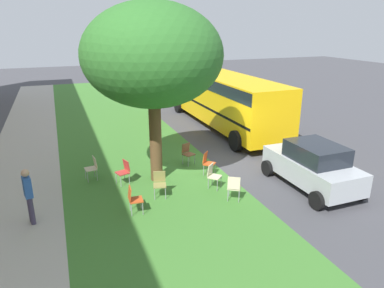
{
  "coord_description": "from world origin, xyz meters",
  "views": [
    {
      "loc": [
        -12.17,
        5.97,
        5.5
      ],
      "look_at": [
        0.45,
        1.07,
        0.88
      ],
      "focal_mm": 32.91,
      "sensor_mm": 36.0,
      "label": 1
    }
  ],
  "objects_px": {
    "chair_2": "(234,186)",
    "chair_5": "(213,174)",
    "street_tree": "(153,56)",
    "chair_1": "(92,166)",
    "chair_4": "(187,152)",
    "chair_0": "(160,182)",
    "chair_6": "(124,170)",
    "chair_7": "(133,198)",
    "pedestrian_0": "(29,194)",
    "school_bus": "(223,95)",
    "chair_3": "(208,162)",
    "parked_car": "(312,165)"
  },
  "relations": [
    {
      "from": "chair_5",
      "to": "school_bus",
      "type": "distance_m",
      "value": 8.19
    },
    {
      "from": "street_tree",
      "to": "chair_5",
      "type": "height_order",
      "value": "street_tree"
    },
    {
      "from": "chair_6",
      "to": "school_bus",
      "type": "distance_m",
      "value": 8.81
    },
    {
      "from": "chair_4",
      "to": "chair_7",
      "type": "xyz_separation_m",
      "value": [
        -3.17,
        2.94,
        0.0
      ]
    },
    {
      "from": "chair_0",
      "to": "parked_car",
      "type": "bearing_deg",
      "value": -103.61
    },
    {
      "from": "chair_5",
      "to": "chair_3",
      "type": "bearing_deg",
      "value": -14.87
    },
    {
      "from": "chair_0",
      "to": "chair_3",
      "type": "height_order",
      "value": "same"
    },
    {
      "from": "chair_5",
      "to": "chair_7",
      "type": "distance_m",
      "value": 3.07
    },
    {
      "from": "chair_3",
      "to": "chair_7",
      "type": "bearing_deg",
      "value": 120.07
    },
    {
      "from": "chair_3",
      "to": "chair_6",
      "type": "relative_size",
      "value": 1.0
    },
    {
      "from": "chair_1",
      "to": "chair_2",
      "type": "distance_m",
      "value": 5.31
    },
    {
      "from": "chair_3",
      "to": "chair_6",
      "type": "xyz_separation_m",
      "value": [
        0.32,
        3.15,
        0.0
      ]
    },
    {
      "from": "chair_5",
      "to": "school_bus",
      "type": "xyz_separation_m",
      "value": [
        7.13,
        -3.83,
        1.24
      ]
    },
    {
      "from": "chair_0",
      "to": "chair_1",
      "type": "relative_size",
      "value": 1.0
    },
    {
      "from": "chair_2",
      "to": "chair_7",
      "type": "bearing_deg",
      "value": 83.1
    },
    {
      "from": "chair_5",
      "to": "pedestrian_0",
      "type": "height_order",
      "value": "pedestrian_0"
    },
    {
      "from": "chair_6",
      "to": "school_bus",
      "type": "height_order",
      "value": "school_bus"
    },
    {
      "from": "chair_1",
      "to": "chair_5",
      "type": "height_order",
      "value": "same"
    },
    {
      "from": "chair_0",
      "to": "pedestrian_0",
      "type": "xyz_separation_m",
      "value": [
        -0.27,
        3.93,
        0.41
      ]
    },
    {
      "from": "street_tree",
      "to": "chair_1",
      "type": "relative_size",
      "value": 7.13
    },
    {
      "from": "parked_car",
      "to": "chair_2",
      "type": "bearing_deg",
      "value": 88.44
    },
    {
      "from": "chair_6",
      "to": "chair_4",
      "type": "bearing_deg",
      "value": -71.38
    },
    {
      "from": "chair_2",
      "to": "chair_4",
      "type": "relative_size",
      "value": 1.0
    },
    {
      "from": "chair_1",
      "to": "chair_5",
      "type": "xyz_separation_m",
      "value": [
        -2.26,
        -3.86,
        0.0
      ]
    },
    {
      "from": "chair_0",
      "to": "pedestrian_0",
      "type": "height_order",
      "value": "pedestrian_0"
    },
    {
      "from": "chair_2",
      "to": "pedestrian_0",
      "type": "height_order",
      "value": "pedestrian_0"
    },
    {
      "from": "chair_1",
      "to": "chair_4",
      "type": "xyz_separation_m",
      "value": [
        0.17,
        -3.82,
        0.0
      ]
    },
    {
      "from": "chair_7",
      "to": "pedestrian_0",
      "type": "height_order",
      "value": "pedestrian_0"
    },
    {
      "from": "chair_3",
      "to": "chair_7",
      "type": "distance_m",
      "value": 3.8
    },
    {
      "from": "school_bus",
      "to": "chair_0",
      "type": "bearing_deg",
      "value": 140.91
    },
    {
      "from": "chair_2",
      "to": "chair_1",
      "type": "bearing_deg",
      "value": 50.42
    },
    {
      "from": "chair_1",
      "to": "chair_4",
      "type": "distance_m",
      "value": 3.82
    },
    {
      "from": "chair_3",
      "to": "street_tree",
      "type": "bearing_deg",
      "value": 82.88
    },
    {
      "from": "chair_0",
      "to": "chair_6",
      "type": "bearing_deg",
      "value": 32.29
    },
    {
      "from": "chair_1",
      "to": "chair_2",
      "type": "xyz_separation_m",
      "value": [
        -3.39,
        -4.1,
        0.0
      ]
    },
    {
      "from": "chair_7",
      "to": "parked_car",
      "type": "relative_size",
      "value": 0.24
    },
    {
      "from": "chair_4",
      "to": "pedestrian_0",
      "type": "relative_size",
      "value": 0.52
    },
    {
      "from": "parked_car",
      "to": "school_bus",
      "type": "xyz_separation_m",
      "value": [
        8.33,
        -0.57,
        0.92
      ]
    },
    {
      "from": "street_tree",
      "to": "chair_4",
      "type": "relative_size",
      "value": 7.13
    },
    {
      "from": "chair_3",
      "to": "parked_car",
      "type": "distance_m",
      "value": 3.8
    },
    {
      "from": "chair_2",
      "to": "chair_5",
      "type": "height_order",
      "value": "same"
    },
    {
      "from": "street_tree",
      "to": "parked_car",
      "type": "distance_m",
      "value": 6.66
    },
    {
      "from": "chair_3",
      "to": "chair_6",
      "type": "height_order",
      "value": "same"
    },
    {
      "from": "chair_4",
      "to": "pedestrian_0",
      "type": "xyz_separation_m",
      "value": [
        -2.65,
        5.82,
        0.41
      ]
    },
    {
      "from": "chair_2",
      "to": "pedestrian_0",
      "type": "relative_size",
      "value": 0.52
    },
    {
      "from": "pedestrian_0",
      "to": "chair_2",
      "type": "bearing_deg",
      "value": -98.48
    },
    {
      "from": "chair_2",
      "to": "school_bus",
      "type": "xyz_separation_m",
      "value": [
        8.25,
        -3.59,
        1.24
      ]
    },
    {
      "from": "street_tree",
      "to": "chair_7",
      "type": "bearing_deg",
      "value": 148.22
    },
    {
      "from": "parked_car",
      "to": "chair_6",
      "type": "bearing_deg",
      "value": 66.12
    },
    {
      "from": "school_bus",
      "to": "pedestrian_0",
      "type": "distance_m",
      "value": 12.18
    }
  ]
}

